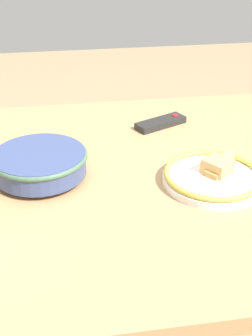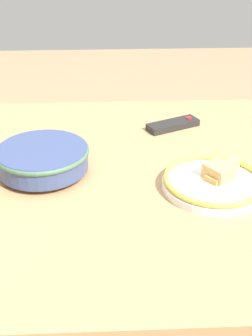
# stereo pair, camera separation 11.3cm
# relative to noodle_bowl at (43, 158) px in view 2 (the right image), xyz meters

# --- Properties ---
(dining_table) EXTENTS (1.40, 1.00, 0.76)m
(dining_table) POSITION_rel_noodle_bowl_xyz_m (0.14, -0.02, -0.12)
(dining_table) COLOR tan
(dining_table) RESTS_ON ground_plane
(noodle_bowl) EXTENTS (0.24, 0.24, 0.07)m
(noodle_bowl) POSITION_rel_noodle_bowl_xyz_m (0.00, 0.00, 0.00)
(noodle_bowl) COLOR #384775
(noodle_bowl) RESTS_ON dining_table
(food_plate) EXTENTS (0.25, 0.25, 0.05)m
(food_plate) POSITION_rel_noodle_bowl_xyz_m (0.41, -0.09, -0.02)
(food_plate) COLOR white
(food_plate) RESTS_ON dining_table
(tv_remote) EXTENTS (0.17, 0.12, 0.02)m
(tv_remote) POSITION_rel_noodle_bowl_xyz_m (0.36, 0.26, -0.03)
(tv_remote) COLOR black
(tv_remote) RESTS_ON dining_table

